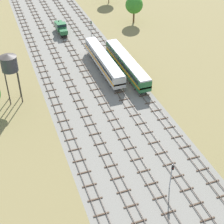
{
  "coord_description": "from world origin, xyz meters",
  "views": [
    {
      "loc": [
        -19.09,
        -15.05,
        42.5
      ],
      "look_at": [
        0.0,
        38.21,
        1.5
      ],
      "focal_mm": 56.57,
      "sensor_mm": 36.0,
      "label": 1
    }
  ],
  "objects_px": {
    "passenger_coach_centre_right_nearest": "(127,64)",
    "water_tower": "(9,63)",
    "signal_post_near": "(91,28)",
    "passenger_coach_centre_near": "(104,61)",
    "signal_post_nearest": "(172,173)",
    "shunter_loco_centre_left_mid": "(61,27)"
  },
  "relations": [
    {
      "from": "passenger_coach_centre_right_nearest",
      "to": "shunter_loco_centre_left_mid",
      "type": "xyz_separation_m",
      "value": [
        -9.44,
        28.5,
        -0.6
      ]
    },
    {
      "from": "shunter_loco_centre_left_mid",
      "to": "signal_post_nearest",
      "type": "relative_size",
      "value": 1.65
    },
    {
      "from": "passenger_coach_centre_right_nearest",
      "to": "signal_post_near",
      "type": "xyz_separation_m",
      "value": [
        -2.36,
        21.27,
        1.01
      ]
    },
    {
      "from": "passenger_coach_centre_near",
      "to": "signal_post_near",
      "type": "bearing_deg",
      "value": 82.55
    },
    {
      "from": "shunter_loco_centre_left_mid",
      "to": "water_tower",
      "type": "xyz_separation_m",
      "value": [
        -17.31,
        -31.24,
        6.84
      ]
    },
    {
      "from": "shunter_loco_centre_left_mid",
      "to": "water_tower",
      "type": "relative_size",
      "value": 0.78
    },
    {
      "from": "passenger_coach_centre_right_nearest",
      "to": "water_tower",
      "type": "distance_m",
      "value": 27.61
    },
    {
      "from": "passenger_coach_centre_near",
      "to": "signal_post_nearest",
      "type": "xyz_separation_m",
      "value": [
        -2.36,
        -39.49,
        0.65
      ]
    },
    {
      "from": "signal_post_near",
      "to": "passenger_coach_centre_near",
      "type": "bearing_deg",
      "value": -97.45
    },
    {
      "from": "passenger_coach_centre_near",
      "to": "shunter_loco_centre_left_mid",
      "type": "relative_size",
      "value": 2.6
    },
    {
      "from": "passenger_coach_centre_right_nearest",
      "to": "signal_post_near",
      "type": "height_order",
      "value": "signal_post_near"
    },
    {
      "from": "water_tower",
      "to": "signal_post_nearest",
      "type": "bearing_deg",
      "value": -59.61
    },
    {
      "from": "passenger_coach_centre_right_nearest",
      "to": "signal_post_nearest",
      "type": "bearing_deg",
      "value": -101.04
    },
    {
      "from": "passenger_coach_centre_right_nearest",
      "to": "water_tower",
      "type": "xyz_separation_m",
      "value": [
        -26.76,
        -2.74,
        6.23
      ]
    },
    {
      "from": "passenger_coach_centre_near",
      "to": "shunter_loco_centre_left_mid",
      "type": "height_order",
      "value": "passenger_coach_centre_near"
    },
    {
      "from": "passenger_coach_centre_right_nearest",
      "to": "water_tower",
      "type": "relative_size",
      "value": 2.03
    },
    {
      "from": "passenger_coach_centre_near",
      "to": "signal_post_near",
      "type": "relative_size",
      "value": 3.83
    },
    {
      "from": "signal_post_nearest",
      "to": "signal_post_near",
      "type": "xyz_separation_m",
      "value": [
        4.72,
        57.56,
        0.36
      ]
    },
    {
      "from": "signal_post_near",
      "to": "shunter_loco_centre_left_mid",
      "type": "bearing_deg",
      "value": 134.41
    },
    {
      "from": "passenger_coach_centre_right_nearest",
      "to": "signal_post_near",
      "type": "distance_m",
      "value": 21.42
    },
    {
      "from": "passenger_coach_centre_near",
      "to": "passenger_coach_centre_right_nearest",
      "type": "bearing_deg",
      "value": -34.12
    },
    {
      "from": "passenger_coach_centre_near",
      "to": "signal_post_nearest",
      "type": "relative_size",
      "value": 4.3
    }
  ]
}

